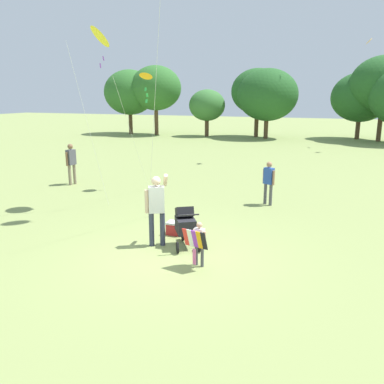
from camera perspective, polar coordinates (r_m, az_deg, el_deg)
ground_plane at (r=9.50m, az=-2.34°, el=-9.03°), size 120.00×120.00×0.00m
treeline_distant at (r=35.37m, az=12.21°, el=13.73°), size 28.53×7.26×6.71m
child_with_butterfly_kite at (r=8.70m, az=0.94°, el=-6.93°), size 0.59×0.40×1.01m
person_adult_flyer at (r=9.79m, az=-5.10°, el=-1.79°), size 0.56×0.69×1.84m
stroller at (r=9.82m, az=-0.97°, el=-4.47°), size 0.87×1.08×1.03m
kite_orange_delta at (r=13.44m, az=-13.00°, el=20.71°), size 0.97×1.53×5.74m
kite_green_novelty at (r=15.70m, az=-6.65°, el=15.88°), size 0.76×3.40×4.52m
person_sitting_far at (r=13.73m, az=10.90°, el=1.75°), size 0.43×0.33×1.50m
person_kid_running at (r=17.35m, az=-16.90°, el=4.30°), size 0.28×0.54×1.71m
cooler_box at (r=10.80m, az=-2.37°, el=-5.19°), size 0.45×0.33×0.35m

